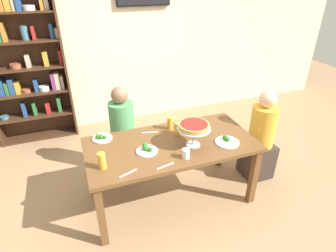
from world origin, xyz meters
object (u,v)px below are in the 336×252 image
(cutlery_fork_far, at_px, (165,166))
(cutlery_fork_near, at_px, (128,173))
(bookshelf, at_px, (24,64))
(diner_head_east, at_px, (260,141))
(deep_dish_pizza_stand, at_px, (194,127))
(beer_glass_amber_short, at_px, (102,161))
(beer_glass_amber_tall, at_px, (170,123))
(water_glass_clear_near, at_px, (186,154))
(dining_table, at_px, (171,150))
(beer_glass_amber_spare, at_px, (178,129))
(diner_far_left, at_px, (123,136))
(salad_plate_spare, at_px, (102,137))
(cutlery_knife_far, at_px, (150,132))
(salad_plate_far_diner, at_px, (147,149))
(salad_plate_near_diner, at_px, (227,141))
(cutlery_knife_near, at_px, (184,126))

(cutlery_fork_far, bearing_deg, cutlery_fork_near, 164.36)
(bookshelf, distance_m, diner_head_east, 3.35)
(deep_dish_pizza_stand, bearing_deg, bookshelf, 127.73)
(beer_glass_amber_short, xyz_separation_m, cutlery_fork_far, (0.54, -0.17, -0.08))
(beer_glass_amber_tall, distance_m, water_glass_clear_near, 0.57)
(bookshelf, bearing_deg, dining_table, -54.24)
(bookshelf, relative_size, beer_glass_amber_spare, 16.12)
(dining_table, distance_m, water_glass_clear_near, 0.32)
(dining_table, bearing_deg, beer_glass_amber_short, -166.42)
(water_glass_clear_near, bearing_deg, diner_far_left, 112.13)
(dining_table, relative_size, salad_plate_spare, 8.34)
(cutlery_knife_far, bearing_deg, deep_dish_pizza_stand, 144.46)
(salad_plate_far_diner, bearing_deg, cutlery_fork_near, -131.92)
(salad_plate_near_diner, xyz_separation_m, cutlery_fork_near, (-1.08, -0.15, -0.01))
(diner_head_east, relative_size, beer_glass_amber_tall, 7.87)
(dining_table, height_order, salad_plate_near_diner, salad_plate_near_diner)
(salad_plate_far_diner, height_order, salad_plate_spare, salad_plate_far_diner)
(diner_far_left, xyz_separation_m, salad_plate_far_diner, (0.09, -0.77, 0.27))
(water_glass_clear_near, xyz_separation_m, cutlery_fork_far, (-0.23, -0.06, -0.05))
(beer_glass_amber_spare, bearing_deg, salad_plate_near_diner, -38.77)
(diner_head_east, height_order, deep_dish_pizza_stand, diner_head_east)
(dining_table, distance_m, cutlery_knife_near, 0.41)
(dining_table, xyz_separation_m, deep_dish_pizza_stand, (0.19, -0.11, 0.30))
(water_glass_clear_near, bearing_deg, cutlery_fork_far, -165.76)
(diner_head_east, relative_size, beer_glass_amber_short, 7.22)
(salad_plate_near_diner, height_order, beer_glass_amber_tall, beer_glass_amber_tall)
(bookshelf, xyz_separation_m, salad_plate_spare, (0.78, -1.68, -0.40))
(salad_plate_near_diner, height_order, cutlery_fork_far, salad_plate_near_diner)
(deep_dish_pizza_stand, bearing_deg, salad_plate_far_diner, 173.04)
(dining_table, height_order, diner_far_left, diner_far_left)
(diner_head_east, bearing_deg, salad_plate_far_diner, 3.16)
(bookshelf, bearing_deg, diner_head_east, -37.22)
(water_glass_clear_near, distance_m, cutlery_knife_near, 0.63)
(beer_glass_amber_spare, distance_m, cutlery_fork_far, 0.59)
(diner_far_left, distance_m, water_glass_clear_near, 1.12)
(salad_plate_spare, bearing_deg, beer_glass_amber_short, -97.19)
(dining_table, relative_size, beer_glass_amber_tall, 12.03)
(salad_plate_near_diner, bearing_deg, cutlery_knife_far, 145.98)
(beer_glass_amber_short, height_order, cutlery_fork_far, beer_glass_amber_short)
(salad_plate_near_diner, bearing_deg, cutlery_fork_far, -167.71)
(dining_table, height_order, bookshelf, bookshelf)
(salad_plate_near_diner, bearing_deg, cutlery_knife_near, 120.28)
(bookshelf, bearing_deg, cutlery_knife_far, -53.05)
(cutlery_knife_near, bearing_deg, cutlery_knife_far, -11.23)
(diner_far_left, height_order, cutlery_fork_near, diner_far_left)
(dining_table, distance_m, diner_head_east, 1.18)
(salad_plate_near_diner, xyz_separation_m, salad_plate_spare, (-1.21, 0.51, 0.00))
(beer_glass_amber_short, bearing_deg, beer_glass_amber_spare, 20.51)
(salad_plate_far_diner, distance_m, cutlery_knife_far, 0.36)
(cutlery_fork_near, xyz_separation_m, cutlery_knife_far, (0.39, 0.61, 0.00))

